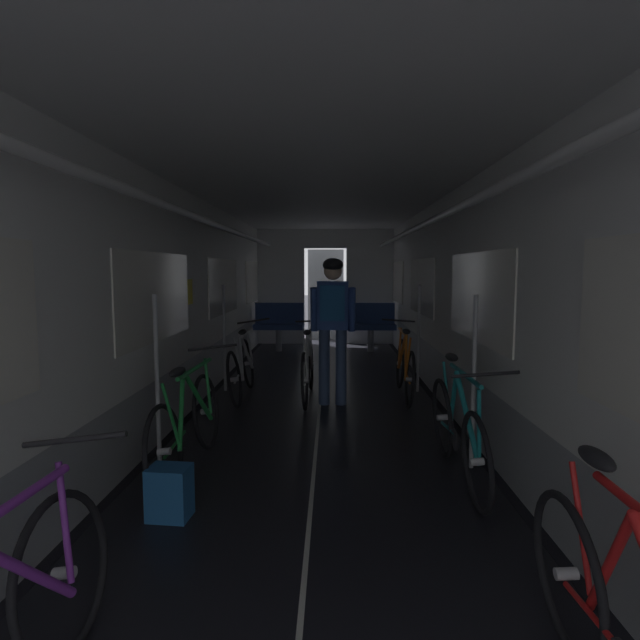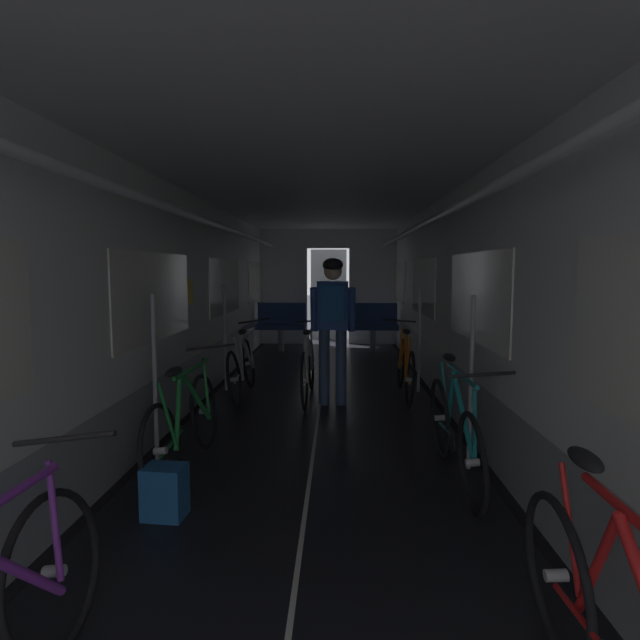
# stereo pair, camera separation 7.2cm
# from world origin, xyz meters

# --- Properties ---
(train_car_shell) EXTENTS (3.14, 12.34, 2.57)m
(train_car_shell) POSITION_xyz_m (-0.00, 3.60, 1.70)
(train_car_shell) COLOR black
(train_car_shell) RESTS_ON ground
(bench_seat_far_left) EXTENTS (0.98, 0.51, 0.95)m
(bench_seat_far_left) POSITION_xyz_m (-0.90, 8.07, 0.57)
(bench_seat_far_left) COLOR gray
(bench_seat_far_left) RESTS_ON ground
(bench_seat_far_right) EXTENTS (0.98, 0.51, 0.95)m
(bench_seat_far_right) POSITION_xyz_m (0.90, 8.07, 0.57)
(bench_seat_far_right) COLOR gray
(bench_seat_far_right) RESTS_ON ground
(bicycle_green) EXTENTS (0.44, 1.69, 0.95)m
(bicycle_green) POSITION_xyz_m (-1.00, 2.00, 0.38)
(bicycle_green) COLOR black
(bicycle_green) RESTS_ON ground
(bicycle_teal) EXTENTS (0.44, 1.69, 0.95)m
(bicycle_teal) POSITION_xyz_m (1.10, 1.87, 0.38)
(bicycle_teal) COLOR black
(bicycle_teal) RESTS_ON ground
(bicycle_orange) EXTENTS (0.44, 1.69, 0.94)m
(bicycle_orange) POSITION_xyz_m (1.05, 4.39, 0.38)
(bicycle_orange) COLOR black
(bicycle_orange) RESTS_ON ground
(bicycle_silver) EXTENTS (0.44, 1.69, 0.96)m
(bicycle_silver) POSITION_xyz_m (-0.98, 4.36, 0.38)
(bicycle_silver) COLOR black
(bicycle_silver) RESTS_ON ground
(person_cyclist_aisle) EXTENTS (0.54, 0.40, 1.73)m
(person_cyclist_aisle) POSITION_xyz_m (0.15, 4.01, 1.07)
(person_cyclist_aisle) COLOR #384C75
(person_cyclist_aisle) RESTS_ON ground
(bicycle_white_in_aisle) EXTENTS (0.44, 1.69, 0.94)m
(bicycle_white_in_aisle) POSITION_xyz_m (-0.15, 4.28, 0.38)
(bicycle_white_in_aisle) COLOR black
(bicycle_white_in_aisle) RESTS_ON ground
(backpack_on_floor) EXTENTS (0.28, 0.22, 0.34)m
(backpack_on_floor) POSITION_xyz_m (-0.90, 1.21, 0.17)
(backpack_on_floor) COLOR #1E5693
(backpack_on_floor) RESTS_ON ground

